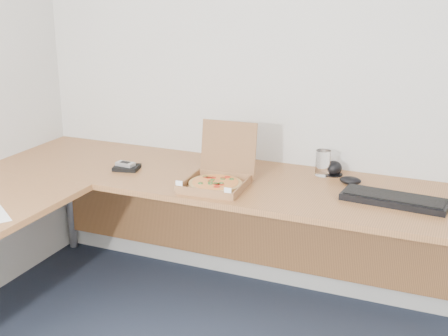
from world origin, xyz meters
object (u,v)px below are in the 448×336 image
at_px(keyboard, 394,200).
at_px(wallet, 127,168).
at_px(pizza_box, 217,180).
at_px(drinking_glass, 323,163).
at_px(desk, 124,201).

relative_size(keyboard, wallet, 3.64).
distance_m(pizza_box, drinking_glass, 0.56).
height_order(pizza_box, wallet, pizza_box).
relative_size(pizza_box, keyboard, 0.71).
height_order(desk, drinking_glass, drinking_glass).
bearing_deg(drinking_glass, desk, -139.91).
xyz_separation_m(drinking_glass, wallet, (-0.96, -0.31, -0.05)).
height_order(keyboard, wallet, keyboard).
bearing_deg(wallet, pizza_box, -19.71).
xyz_separation_m(desk, pizza_box, (0.35, 0.28, 0.06)).
xyz_separation_m(drinking_glass, keyboard, (0.39, -0.25, -0.05)).
distance_m(drinking_glass, wallet, 1.01).
height_order(pizza_box, keyboard, pizza_box).
xyz_separation_m(desk, keyboard, (1.16, 0.39, 0.04)).
relative_size(drinking_glass, keyboard, 0.28).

